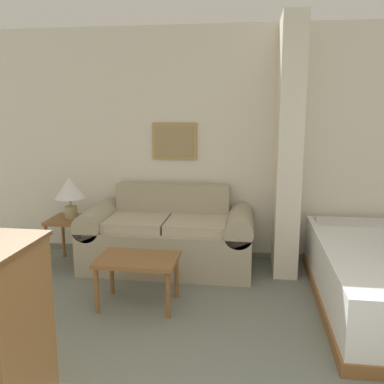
# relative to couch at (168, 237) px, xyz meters

# --- Properties ---
(wall_back) EXTENTS (6.36, 0.16, 2.60)m
(wall_back) POSITION_rel_couch_xyz_m (0.52, 0.49, 0.96)
(wall_back) COLOR silver
(wall_back) RESTS_ON ground_plane
(wall_partition_pillar) EXTENTS (0.24, 0.64, 2.60)m
(wall_partition_pillar) POSITION_rel_couch_xyz_m (1.24, 0.11, 0.97)
(wall_partition_pillar) COLOR silver
(wall_partition_pillar) RESTS_ON ground_plane
(couch) EXTENTS (1.83, 0.84, 0.87)m
(couch) POSITION_rel_couch_xyz_m (0.00, 0.00, 0.00)
(couch) COLOR tan
(couch) RESTS_ON ground_plane
(coffee_table) EXTENTS (0.69, 0.48, 0.44)m
(coffee_table) POSITION_rel_couch_xyz_m (-0.08, -0.96, 0.05)
(coffee_table) COLOR brown
(coffee_table) RESTS_ON ground_plane
(side_table) EXTENTS (0.47, 0.47, 0.52)m
(side_table) POSITION_rel_couch_xyz_m (-1.07, -0.06, 0.11)
(side_table) COLOR brown
(side_table) RESTS_ON ground_plane
(table_lamp) EXTENTS (0.33, 0.33, 0.46)m
(table_lamp) POSITION_rel_couch_xyz_m (-1.07, -0.06, 0.51)
(table_lamp) COLOR tan
(table_lamp) RESTS_ON side_table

